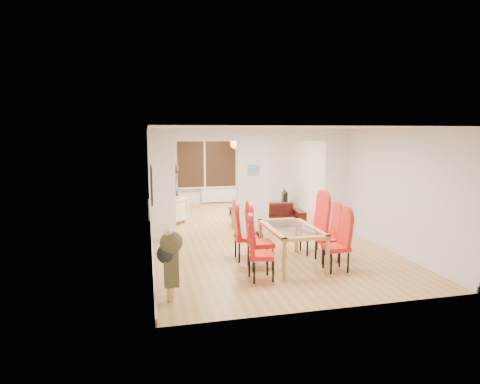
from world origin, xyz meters
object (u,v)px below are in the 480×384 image
object	(u,v)px
bottle	(250,203)
coffee_table	(245,211)
dining_chair_lb	(260,239)
dining_chair_lc	(246,233)
television	(282,198)
armchair	(168,210)
dining_chair_rc	(313,226)
dining_table	(291,246)
dining_chair_ra	(336,243)
dining_chair_la	(261,251)
bowl	(249,207)
person	(173,191)
dining_chair_rb	(328,236)
sofa	(268,215)

from	to	relation	value
bottle	coffee_table	bearing A→B (deg)	-167.82
dining_chair_lb	coffee_table	xyz separation A→B (m)	(0.89, 4.81, -0.45)
dining_chair_lc	television	size ratio (longest dim) A/B	1.09
television	armchair	bearing A→B (deg)	126.68
dining_chair_rc	television	bearing A→B (deg)	66.60
dining_table	dining_chair_ra	xyz separation A→B (m)	(0.68, -0.49, 0.14)
dining_chair_lb	dining_chair_la	bearing A→B (deg)	-103.01
dining_table	television	xyz separation A→B (m)	(1.81, 5.77, -0.09)
dining_chair_lb	coffee_table	distance (m)	4.91
television	dining_chair_lc	bearing A→B (deg)	167.27
dining_chair_lb	dining_chair_lc	size ratio (longest dim) A/B	1.05
coffee_table	dining_chair_lb	bearing A→B (deg)	-100.51
dining_table	bowl	size ratio (longest dim) A/B	6.79
dining_chair_lb	person	world-z (taller)	person
dining_chair_ra	television	bearing A→B (deg)	79.37
person	dining_chair_rb	bearing A→B (deg)	43.83
dining_chair_rb	bottle	xyz separation A→B (m)	(-0.32, 4.75, -0.15)
dining_chair_lc	bowl	distance (m)	4.29
dining_chair_rc	person	world-z (taller)	person
dining_chair_rc	dining_chair_lb	bearing A→B (deg)	-164.86
coffee_table	dining_chair_rc	bearing A→B (deg)	-84.03
dining_chair_ra	dining_chair_rb	xyz separation A→B (m)	(0.08, 0.54, -0.00)
armchair	bottle	size ratio (longest dim) A/B	2.92
dining_chair_lc	person	size ratio (longest dim) A/B	0.68
dining_chair_lc	television	bearing A→B (deg)	65.99
dining_chair_rb	bottle	world-z (taller)	dining_chair_rb
dining_chair_lb	dining_chair_rc	bearing A→B (deg)	27.87
bottle	bowl	xyz separation A→B (m)	(-0.07, -0.15, -0.11)
dining_chair_lb	dining_chair_rc	xyz separation A→B (m)	(1.33, 0.66, 0.02)
dining_chair_lb	television	size ratio (longest dim) A/B	1.14
sofa	dining_chair_rb	bearing A→B (deg)	-80.07
dining_chair_rb	armchair	world-z (taller)	dining_chair_rb
dining_chair_la	dining_chair_ra	xyz separation A→B (m)	(1.46, 0.13, 0.00)
armchair	coffee_table	size ratio (longest dim) A/B	0.85
dining_chair_ra	dining_chair_rc	size ratio (longest dim) A/B	0.89
dining_chair_rc	bottle	distance (m)	4.20
dining_table	bottle	world-z (taller)	dining_table
dining_chair_la	dining_chair_ra	size ratio (longest dim) A/B	1.00
dining_chair_lc	armchair	xyz separation A→B (m)	(-1.33, 3.57, -0.17)
dining_table	dining_chair_rb	distance (m)	0.78
dining_chair_lc	dining_chair_ra	size ratio (longest dim) A/B	1.04
dining_table	person	world-z (taller)	person
dining_chair_ra	coffee_table	distance (m)	5.28
dining_chair_lc	sofa	distance (m)	3.05
dining_chair_ra	sofa	bearing A→B (deg)	91.73
armchair	bowl	xyz separation A→B (m)	(2.46, 0.55, -0.12)
dining_table	person	bearing A→B (deg)	110.86
sofa	coffee_table	bearing A→B (deg)	106.45
dining_chair_lc	coffee_table	bearing A→B (deg)	78.46
dining_chair_ra	dining_chair_rc	distance (m)	1.10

